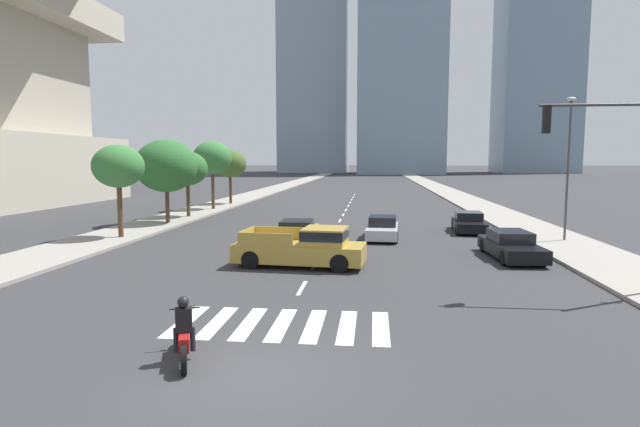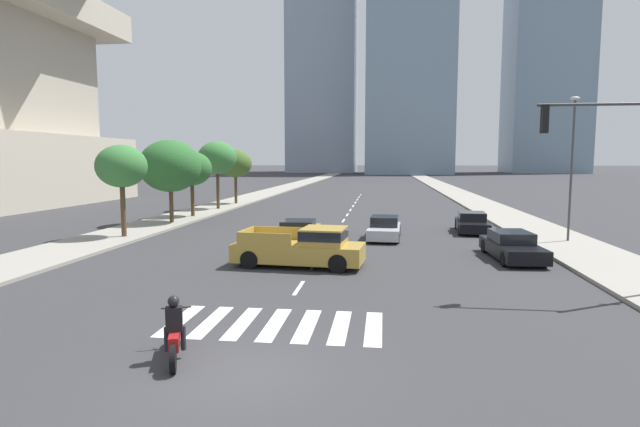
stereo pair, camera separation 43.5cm
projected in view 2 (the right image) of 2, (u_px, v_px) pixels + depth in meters
ground_plane at (242, 374)px, 10.66m from camera, size 800.00×800.00×0.00m
sidewalk_east at (510, 218)px, 38.71m from camera, size 4.00×260.00×0.15m
sidewalk_west at (195, 213)px, 41.80m from camera, size 4.00×260.00×0.15m
crosswalk_near at (275, 324)px, 13.89m from camera, size 5.85×2.82×0.01m
lane_divider_center at (347, 215)px, 41.52m from camera, size 0.14×50.00×0.01m
motorcycle_lead at (175, 334)px, 11.42m from camera, size 1.01×2.09×1.49m
pickup_truck at (305, 247)px, 21.35m from camera, size 5.60×2.56×1.67m
sedan_black_0 at (512, 246)px, 22.99m from camera, size 2.09×4.86×1.25m
sedan_silver_1 at (384, 229)px, 28.88m from camera, size 1.94×4.42×1.28m
sedan_gold_2 at (299, 233)px, 27.06m from camera, size 2.00×4.33×1.30m
sedan_black_3 at (472, 223)px, 31.49m from camera, size 2.09×4.43×1.24m
traffic_signal_near at (616, 158)px, 16.23m from camera, size 4.12×0.28×6.49m
street_lamp_east at (572, 158)px, 26.87m from camera, size 0.50×0.24×7.63m
street_tree_nearest at (121, 167)px, 28.47m from camera, size 2.82×2.82×5.17m
street_tree_second at (170, 166)px, 34.97m from camera, size 4.22×4.22×5.70m
street_tree_third at (192, 169)px, 38.90m from camera, size 3.07×3.07×4.97m
street_tree_fourth at (217, 158)px, 44.82m from camera, size 3.40×3.40×5.96m
street_tree_fifth at (235, 164)px, 50.33m from camera, size 3.25×3.25×5.34m
office_tower_center_skyline at (409, 42)px, 161.37m from camera, size 26.56×29.96×84.60m
office_tower_right_skyline at (550, 4)px, 168.94m from camera, size 25.04×21.73×113.33m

